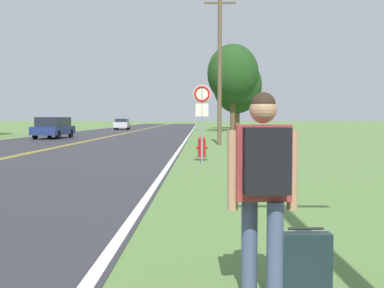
{
  "coord_description": "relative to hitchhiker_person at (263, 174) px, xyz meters",
  "views": [
    {
      "loc": [
        7.7,
        -0.29,
        1.61
      ],
      "look_at": [
        7.49,
        10.87,
        0.99
      ],
      "focal_mm": 45.0,
      "sensor_mm": 36.0,
      "label": 1
    }
  ],
  "objects": [
    {
      "name": "hitchhiker_person",
      "position": [
        0.0,
        0.0,
        0.0
      ],
      "size": [
        0.62,
        0.44,
        1.83
      ],
      "rotation": [
        0.0,
        0.0,
        1.62
      ],
      "color": "#475175",
      "rests_on": "ground"
    },
    {
      "name": "traffic_sign",
      "position": [
        -0.51,
        12.29,
        0.93
      ],
      "size": [
        0.6,
        0.1,
        2.71
      ],
      "color": "gray",
      "rests_on": "ground"
    },
    {
      "name": "fire_hydrant",
      "position": [
        -0.51,
        15.3,
        -0.69
      ],
      "size": [
        0.47,
        0.31,
        0.85
      ],
      "color": "red",
      "rests_on": "ground"
    },
    {
      "name": "tree_far_back",
      "position": [
        4.65,
        65.26,
        5.08
      ],
      "size": [
        6.99,
        6.99,
        10.24
      ],
      "color": "brown",
      "rests_on": "ground"
    },
    {
      "name": "car_silver_sedan_mid_near",
      "position": [
        -10.83,
        58.16,
        -0.36
      ],
      "size": [
        1.91,
        4.02,
        1.43
      ],
      "rotation": [
        0.0,
        0.0,
        1.61
      ],
      "color": "black",
      "rests_on": "ground"
    },
    {
      "name": "utility_pole_midground",
      "position": [
        0.52,
        23.68,
        3.4
      ],
      "size": [
        1.8,
        0.24,
        8.74
      ],
      "color": "brown",
      "rests_on": "ground"
    },
    {
      "name": "suitcase",
      "position": [
        0.38,
        0.04,
        -0.82
      ],
      "size": [
        0.45,
        0.17,
        0.64
      ],
      "rotation": [
        0.0,
        0.0,
        1.62
      ],
      "color": "#19282D",
      "rests_on": "ground"
    },
    {
      "name": "tree_right_cluster",
      "position": [
        3.09,
        51.3,
        5.47
      ],
      "size": [
        5.86,
        5.86,
        9.99
      ],
      "color": "brown",
      "rests_on": "ground"
    },
    {
      "name": "car_dark_blue_suv_approaching",
      "position": [
        -11.83,
        32.36,
        -0.25
      ],
      "size": [
        2.11,
        4.9,
        1.62
      ],
      "rotation": [
        0.0,
        0.0,
        1.53
      ],
      "color": "black",
      "rests_on": "ground"
    }
  ]
}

